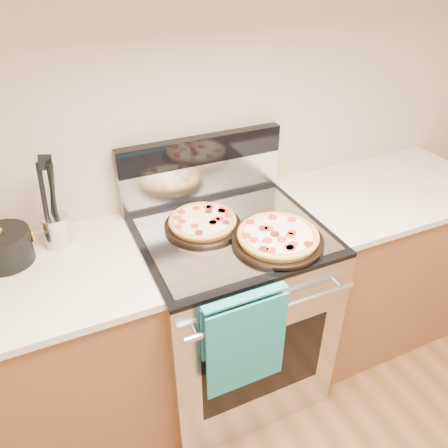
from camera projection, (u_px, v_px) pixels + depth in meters
name	position (u px, v px, depth m)	size (l,w,h in m)	color
wall_back	(196.00, 104.00, 1.84)	(4.00, 4.00, 0.00)	tan
range_body	(230.00, 313.00, 2.07)	(0.76, 0.68, 0.90)	#B7B7BC
oven_window	(264.00, 366.00, 1.81)	(0.56, 0.01, 0.40)	black
cooktop	(231.00, 233.00, 1.82)	(0.76, 0.68, 0.02)	black
backsplash_lower	(202.00, 180.00, 2.00)	(0.76, 0.06, 0.18)	silver
backsplash_upper	(201.00, 150.00, 1.91)	(0.76, 0.06, 0.12)	black
oven_handle	(274.00, 311.00, 1.59)	(0.03, 0.03, 0.70)	silver
dish_towel	(244.00, 340.00, 1.60)	(0.32, 0.05, 0.42)	#177473
foil_sheet	(234.00, 234.00, 1.79)	(0.70, 0.55, 0.01)	gray
cabinet_left	(33.00, 373.00, 1.79)	(1.00, 0.62, 0.88)	brown
countertop_left	(2.00, 290.00, 1.54)	(1.02, 0.64, 0.03)	beige
cabinet_right	(372.00, 263.00, 2.40)	(1.00, 0.62, 0.88)	brown
countertop_right	(390.00, 191.00, 2.15)	(1.02, 0.64, 0.03)	beige
pepperoni_pizza_back	(203.00, 222.00, 1.81)	(0.32, 0.32, 0.04)	#AE7D35
pepperoni_pizza_front	(278.00, 237.00, 1.72)	(0.36, 0.36, 0.05)	#AE7D35
utensil_crock	(57.00, 230.00, 1.71)	(0.10, 0.10, 0.13)	silver
saucepan	(5.00, 249.00, 1.62)	(0.19, 0.19, 0.12)	black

